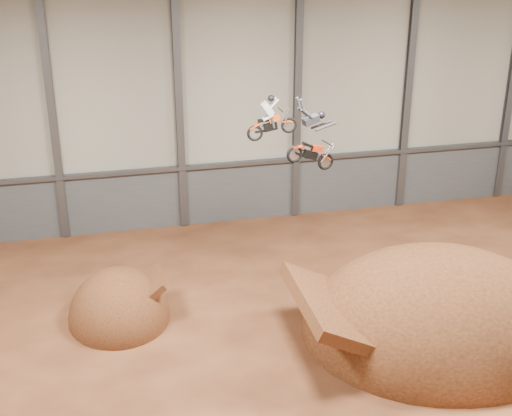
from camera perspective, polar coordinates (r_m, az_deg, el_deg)
The scene contains 14 objects.
floor at distance 29.63m, azimuth 4.78°, elevation -12.49°, with size 40.00×40.00×0.00m, color #4A2413.
back_wall at distance 39.91m, azimuth -1.41°, elevation 8.37°, with size 40.00×0.10×14.00m, color #A5A292.
ceiling at distance 24.28m, azimuth 5.91°, elevation 15.40°, with size 40.00×40.00×0.00m, color black.
lower_band_back at distance 41.49m, azimuth -1.31°, elevation 1.31°, with size 39.80×0.18×3.50m, color #4B4D52.
steel_rail at distance 40.71m, azimuth -1.29°, elevation 3.58°, with size 39.80×0.35×0.20m, color #47494F.
steel_column_1 at distance 39.03m, azimuth -15.99°, elevation 7.12°, with size 0.40×0.36×13.90m, color #47494F.
steel_column_2 at distance 39.21m, azimuth -6.17°, elevation 7.96°, with size 0.40×0.36×13.90m, color #47494F.
steel_column_3 at distance 40.51m, azimuth 3.32°, elevation 8.56°, with size 0.40×0.36×13.90m, color #47494F.
steel_column_4 at distance 42.81m, azimuth 12.03°, elevation 8.90°, with size 0.40×0.36×13.90m, color #47494F.
steel_column_5 at distance 45.98m, azimuth 19.71°, elevation 9.03°, with size 0.40×0.36×13.90m, color #47494F.
takeoff_ramp at distance 33.12m, azimuth -10.85°, elevation -8.64°, with size 4.51×5.21×4.51m, color #3F1F0F.
landing_ramp at distance 32.68m, azimuth 14.22°, elevation -9.45°, with size 11.91×10.54×6.87m, color #3F1F0F.
fmx_rider_a at distance 31.08m, azimuth 1.41°, elevation 7.50°, with size 2.25×0.86×2.03m, color #CA420B, non-canonical shape.
fmx_rider_b at distance 29.20m, azimuth 4.21°, elevation 5.77°, with size 3.03×0.87×2.60m, color red, non-canonical shape.
Camera 1 is at (-7.74, -22.78, 17.30)m, focal length 50.00 mm.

